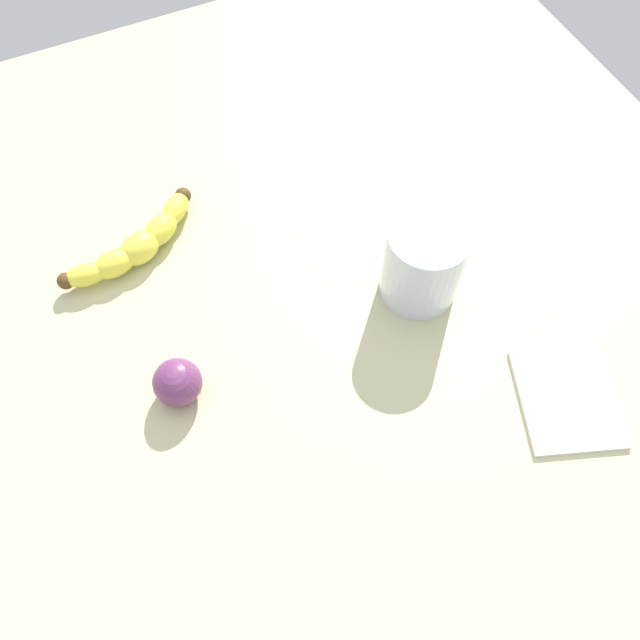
# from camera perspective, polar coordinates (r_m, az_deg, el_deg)

# --- Properties ---
(wooden_tabletop) EXTENTS (1.20, 1.20, 0.03)m
(wooden_tabletop) POSITION_cam_1_polar(r_m,az_deg,el_deg) (0.78, -1.78, 0.28)
(wooden_tabletop) COLOR #C4C090
(wooden_tabletop) RESTS_ON ground
(banana) EXTENTS (0.10, 0.19, 0.04)m
(banana) POSITION_cam_1_polar(r_m,az_deg,el_deg) (0.83, -16.06, 6.45)
(banana) COLOR yellow
(banana) RESTS_ON wooden_tabletop
(smoothie_glass) EXTENTS (0.09, 0.09, 0.11)m
(smoothie_glass) POSITION_cam_1_polar(r_m,az_deg,el_deg) (0.75, 9.12, 4.88)
(smoothie_glass) COLOR silver
(smoothie_glass) RESTS_ON wooden_tabletop
(plum_fruit) EXTENTS (0.05, 0.05, 0.05)m
(plum_fruit) POSITION_cam_1_polar(r_m,az_deg,el_deg) (0.72, -12.56, -5.45)
(plum_fruit) COLOR #6B3360
(plum_fruit) RESTS_ON wooden_tabletop
(folded_napkin) EXTENTS (0.15, 0.14, 0.01)m
(folded_napkin) POSITION_cam_1_polar(r_m,az_deg,el_deg) (0.77, 21.15, -6.53)
(folded_napkin) COLOR white
(folded_napkin) RESTS_ON wooden_tabletop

